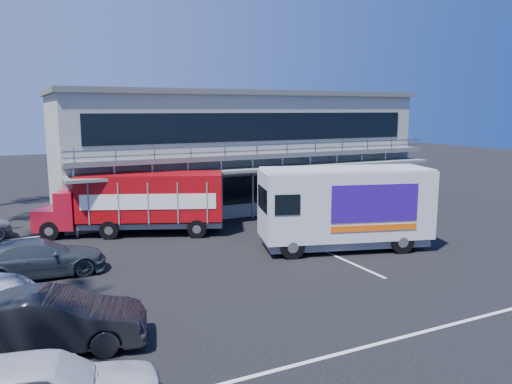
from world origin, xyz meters
name	(u,v)px	position (x,y,z in m)	size (l,w,h in m)	color
ground	(311,271)	(0.00, 0.00, 0.00)	(120.00, 120.00, 0.00)	black
building	(229,148)	(3.00, 14.94, 3.66)	(22.40, 12.00, 7.30)	#969A8D
red_truck	(139,201)	(-4.58, 8.74, 1.68)	(9.20, 5.44, 3.07)	maroon
white_van	(345,206)	(3.01, 2.00, 1.93)	(7.88, 4.57, 3.64)	silver
parked_car_b	(52,321)	(-9.50, -2.50, 0.78)	(1.66, 4.75, 1.57)	black
parked_car_d	(38,258)	(-9.50, 4.00, 0.70)	(1.97, 4.84, 1.41)	#2F363F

